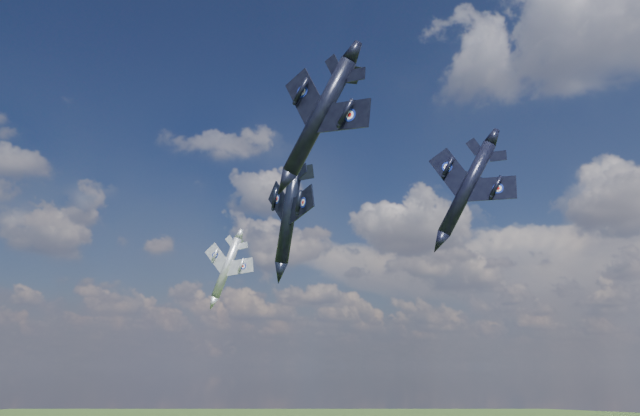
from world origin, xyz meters
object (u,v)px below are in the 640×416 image
Objects in this scene: jet_left_silver at (227,268)px; jet_high_navy at (467,188)px; jet_lead_navy at (289,213)px; jet_right_navy at (319,117)px.

jet_high_navy is at bearing -13.65° from jet_left_silver.
jet_lead_navy reaches higher than jet_left_silver.
jet_right_navy is 48.80m from jet_left_silver.
jet_high_navy reaches higher than jet_lead_navy.
jet_lead_navy is 1.18× the size of jet_left_silver.
jet_lead_navy is at bearing -47.24° from jet_left_silver.
jet_high_navy is 1.28× the size of jet_left_silver.
jet_left_silver is at bearing 140.75° from jet_right_navy.
jet_lead_navy is at bearing -146.36° from jet_high_navy.
jet_right_navy is 1.04× the size of jet_left_silver.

